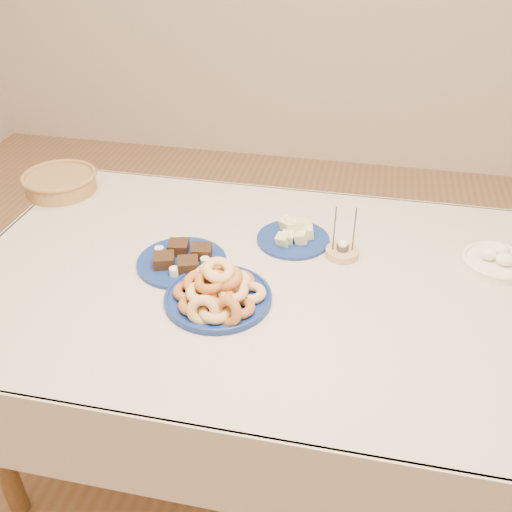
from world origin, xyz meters
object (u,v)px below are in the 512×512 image
brownie_plate (182,260)px  melon_plate (295,235)px  dining_table (260,305)px  candle_holder (342,252)px  donut_platter (218,292)px  wicker_basket (60,182)px  egg_bowl (496,261)px

brownie_plate → melon_plate: bearing=33.2°
dining_table → brownie_plate: 0.26m
melon_plate → candle_holder: size_ratio=1.71×
dining_table → melon_plate: (0.07, 0.21, 0.13)m
donut_platter → wicker_basket: size_ratio=1.06×
wicker_basket → donut_platter: bearing=-34.9°
melon_plate → brownie_plate: (-0.30, -0.20, -0.01)m
melon_plate → wicker_basket: (-0.87, 0.16, 0.02)m
donut_platter → wicker_basket: (-0.72, 0.50, 0.00)m
candle_holder → brownie_plate: bearing=-162.8°
dining_table → donut_platter: donut_platter is taller
brownie_plate → egg_bowl: size_ratio=1.16×
wicker_basket → dining_table: bearing=-24.3°
donut_platter → wicker_basket: 0.88m
melon_plate → wicker_basket: size_ratio=1.01×
dining_table → brownie_plate: size_ratio=6.28×
donut_platter → brownie_plate: 0.21m
donut_platter → brownie_plate: bearing=134.8°
donut_platter → dining_table: bearing=59.2°
donut_platter → egg_bowl: bearing=23.6°
egg_bowl → melon_plate: bearing=177.9°
wicker_basket → candle_holder: (1.02, -0.21, -0.02)m
dining_table → wicker_basket: size_ratio=6.12×
donut_platter → melon_plate: donut_platter is taller
melon_plate → egg_bowl: bearing=-2.1°
dining_table → egg_bowl: 0.70m
melon_plate → brownie_plate: 0.36m
egg_bowl → brownie_plate: bearing=-168.9°
brownie_plate → wicker_basket: 0.67m
donut_platter → egg_bowl: donut_platter is taller
candle_holder → donut_platter: bearing=-136.3°
brownie_plate → egg_bowl: (0.89, 0.18, 0.01)m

